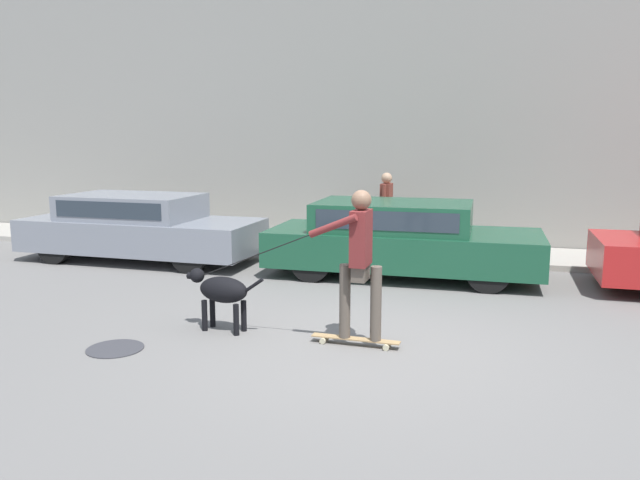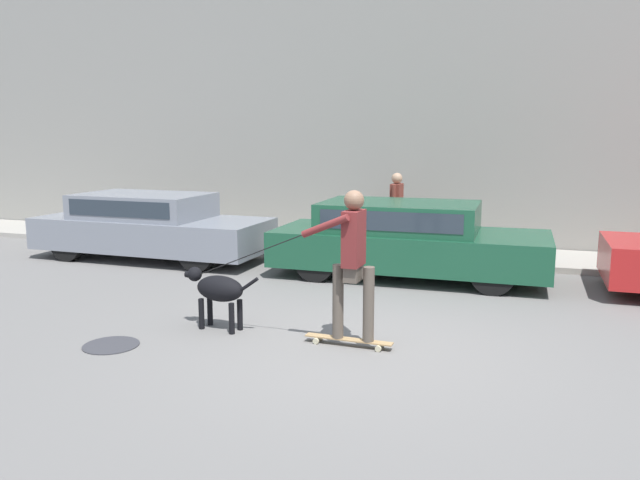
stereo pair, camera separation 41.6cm
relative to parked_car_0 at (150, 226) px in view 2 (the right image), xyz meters
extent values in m
plane|color=slate|center=(5.13, -3.73, -0.63)|extent=(36.00, 36.00, 0.00)
cube|color=gray|center=(5.13, 3.09, 2.34)|extent=(32.00, 0.30, 5.94)
cube|color=#A39E93|center=(5.13, 2.00, -0.58)|extent=(30.00, 1.85, 0.11)
cylinder|color=black|center=(1.47, 0.72, -0.29)|extent=(0.68, 0.21, 0.68)
cylinder|color=black|center=(1.44, -0.77, -0.29)|extent=(0.68, 0.21, 0.68)
cylinder|color=black|center=(-1.35, 0.77, -0.29)|extent=(0.68, 0.21, 0.68)
cylinder|color=black|center=(-1.37, -0.72, -0.29)|extent=(0.68, 0.21, 0.68)
cube|color=gray|center=(0.05, 0.00, -0.13)|extent=(4.57, 1.81, 0.60)
cube|color=gray|center=(-0.13, 0.00, 0.40)|extent=(2.50, 1.60, 0.46)
cube|color=#28333D|center=(-0.15, -0.78, 0.42)|extent=(2.18, 0.05, 0.30)
cylinder|color=black|center=(6.47, 0.81, -0.29)|extent=(0.68, 0.21, 0.68)
cylinder|color=black|center=(6.48, -0.78, -0.29)|extent=(0.68, 0.21, 0.68)
cylinder|color=black|center=(3.65, 0.78, -0.29)|extent=(0.68, 0.21, 0.68)
cylinder|color=black|center=(3.67, -0.81, -0.29)|extent=(0.68, 0.21, 0.68)
cube|color=#194C33|center=(5.07, 0.00, -0.14)|extent=(4.56, 1.87, 0.59)
cube|color=#194C33|center=(4.88, 0.00, 0.40)|extent=(2.60, 1.67, 0.48)
cube|color=#28333D|center=(4.89, -0.83, 0.42)|extent=(2.27, 0.03, 0.31)
cylinder|color=black|center=(3.14, -3.67, -0.44)|extent=(0.07, 0.07, 0.38)
cylinder|color=black|center=(3.17, -3.49, -0.44)|extent=(0.07, 0.07, 0.38)
cylinder|color=black|center=(3.59, -3.73, -0.44)|extent=(0.07, 0.07, 0.38)
cylinder|color=black|center=(3.62, -3.55, -0.44)|extent=(0.07, 0.07, 0.38)
ellipsoid|color=black|center=(3.38, -3.61, -0.11)|extent=(0.68, 0.40, 0.32)
sphere|color=black|center=(3.01, -3.56, 0.03)|extent=(0.18, 0.18, 0.18)
cylinder|color=black|center=(2.92, -3.55, 0.02)|extent=(0.11, 0.10, 0.08)
cylinder|color=black|center=(3.80, -3.67, -0.02)|extent=(0.27, 0.08, 0.20)
cylinder|color=beige|center=(4.68, -3.76, -0.60)|extent=(0.07, 0.03, 0.07)
cylinder|color=beige|center=(4.69, -3.61, -0.60)|extent=(0.07, 0.03, 0.07)
cylinder|color=beige|center=(5.43, -3.79, -0.60)|extent=(0.07, 0.03, 0.07)
cylinder|color=beige|center=(5.43, -3.64, -0.60)|extent=(0.07, 0.03, 0.07)
cube|color=#A88456|center=(5.06, -3.70, -0.55)|extent=(1.04, 0.16, 0.02)
cylinder|color=brown|center=(4.93, -3.69, -0.12)|extent=(0.13, 0.13, 0.86)
cylinder|color=brown|center=(5.29, -3.71, -0.12)|extent=(0.13, 0.13, 0.86)
cube|color=brown|center=(5.11, -3.70, 0.22)|extent=(0.17, 0.29, 0.17)
cube|color=maroon|center=(5.11, -3.70, 0.62)|extent=(0.19, 0.37, 0.62)
sphere|color=brown|center=(5.11, -3.70, 1.05)|extent=(0.22, 0.22, 0.22)
cylinder|color=maroon|center=(5.12, -3.48, 0.59)|extent=(0.08, 0.08, 0.59)
cylinder|color=maroon|center=(4.83, -3.87, 0.77)|extent=(0.58, 0.18, 0.30)
cylinder|color=black|center=(3.78, -3.69, 0.33)|extent=(1.56, 0.28, 0.66)
cylinder|color=#3D4760|center=(4.41, 2.18, -0.15)|extent=(0.14, 0.14, 0.75)
cylinder|color=#3D4760|center=(4.40, 2.03, -0.15)|extent=(0.14, 0.14, 0.75)
cube|color=brown|center=(4.40, 2.10, 0.51)|extent=(0.21, 0.39, 0.55)
cylinder|color=brown|center=(4.41, 2.33, 0.52)|extent=(0.08, 0.08, 0.52)
cylinder|color=brown|center=(4.39, 1.87, 0.52)|extent=(0.08, 0.08, 0.52)
sphere|color=tan|center=(4.40, 2.10, 0.89)|extent=(0.22, 0.22, 0.22)
cube|color=tan|center=(4.41, 2.33, 0.12)|extent=(0.11, 0.31, 0.27)
cylinder|color=#38383D|center=(2.47, -4.56, -0.63)|extent=(0.64, 0.64, 0.01)
camera|label=1|loc=(6.52, -10.41, 1.76)|focal=35.00mm
camera|label=2|loc=(6.92, -10.29, 1.76)|focal=35.00mm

